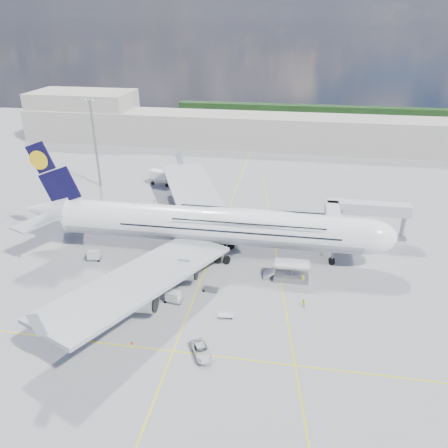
% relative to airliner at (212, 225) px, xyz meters
% --- Properties ---
extents(ground, '(300.00, 300.00, 0.00)m').
position_rel_airliner_xyz_m(ground, '(-0.26, -10.00, -6.87)').
color(ground, gray).
rests_on(ground, ground).
extents(taxi_line_main, '(0.25, 220.00, 0.01)m').
position_rel_airliner_xyz_m(taxi_line_main, '(-0.26, -10.00, -6.86)').
color(taxi_line_main, yellow).
rests_on(taxi_line_main, ground).
extents(taxi_line_cross, '(120.00, 0.25, 0.01)m').
position_rel_airliner_xyz_m(taxi_line_cross, '(-0.26, -30.00, -6.86)').
color(taxi_line_cross, yellow).
rests_on(taxi_line_cross, ground).
extents(taxi_line_diag, '(14.16, 99.06, 0.01)m').
position_rel_airliner_xyz_m(taxi_line_diag, '(13.74, -0.00, -6.86)').
color(taxi_line_diag, yellow).
rests_on(taxi_line_diag, ground).
extents(airliner, '(77.26, 79.15, 23.71)m').
position_rel_airliner_xyz_m(airliner, '(0.00, 0.00, 0.00)').
color(airliner, white).
rests_on(airliner, ground).
extents(jet_bridge, '(18.80, 12.10, 8.50)m').
position_rel_airliner_xyz_m(jet_bridge, '(29.55, 10.94, -0.02)').
color(jet_bridge, '#B7B7BC').
rests_on(jet_bridge, ground).
extents(cargo_loader, '(8.53, 3.20, 3.67)m').
position_rel_airliner_xyz_m(cargo_loader, '(16.56, -7.11, -5.62)').
color(cargo_loader, silver).
rests_on(cargo_loader, ground).
extents(light_mast, '(3.00, 0.70, 25.50)m').
position_rel_airliner_xyz_m(light_mast, '(-40.26, 35.00, 6.34)').
color(light_mast, gray).
rests_on(light_mast, ground).
extents(terminal, '(180.00, 16.00, 12.00)m').
position_rel_airliner_xyz_m(terminal, '(-0.26, 85.00, -0.87)').
color(terminal, '#B2AD9E').
rests_on(terminal, ground).
extents(hangar, '(40.00, 22.00, 18.00)m').
position_rel_airliner_xyz_m(hangar, '(-70.26, 90.00, 2.13)').
color(hangar, '#B2AD9E').
rests_on(hangar, ground).
extents(tree_line, '(160.00, 6.00, 8.00)m').
position_rel_airliner_xyz_m(tree_line, '(39.74, 130.00, -2.87)').
color(tree_line, '#193814').
rests_on(tree_line, ground).
extents(dolly_row_a, '(2.86, 1.89, 1.67)m').
position_rel_airliner_xyz_m(dolly_row_a, '(-14.87, -22.27, -5.97)').
color(dolly_row_a, gray).
rests_on(dolly_row_a, ground).
extents(dolly_row_b, '(3.81, 2.88, 0.50)m').
position_rel_airliner_xyz_m(dolly_row_b, '(-17.39, -11.97, -6.48)').
color(dolly_row_b, gray).
rests_on(dolly_row_b, ground).
extents(dolly_row_c, '(3.52, 2.28, 2.07)m').
position_rel_airliner_xyz_m(dolly_row_c, '(-3.54, -17.81, -5.75)').
color(dolly_row_c, gray).
rests_on(dolly_row_c, ground).
extents(dolly_back, '(3.34, 2.09, 1.99)m').
position_rel_airliner_xyz_m(dolly_back, '(-23.62, -6.24, -5.80)').
color(dolly_back, gray).
rests_on(dolly_back, ground).
extents(dolly_nose_far, '(2.71, 1.57, 0.38)m').
position_rel_airliner_xyz_m(dolly_nose_far, '(6.18, -20.45, -6.57)').
color(dolly_nose_far, gray).
rests_on(dolly_nose_far, ground).
extents(dolly_nose_near, '(3.09, 2.11, 0.41)m').
position_rel_airliner_xyz_m(dolly_nose_near, '(2.23, -13.40, -6.55)').
color(dolly_nose_near, gray).
rests_on(dolly_nose_near, ground).
extents(baggage_tug, '(3.42, 2.33, 1.96)m').
position_rel_airliner_xyz_m(baggage_tug, '(-11.14, -15.93, -6.00)').
color(baggage_tug, white).
rests_on(baggage_tug, ground).
extents(catering_truck_inner, '(6.94, 3.84, 3.91)m').
position_rel_airliner_xyz_m(catering_truck_inner, '(-9.52, 13.68, -5.02)').
color(catering_truck_inner, gray).
rests_on(catering_truck_inner, ground).
extents(catering_truck_outer, '(7.65, 4.03, 4.34)m').
position_rel_airliner_xyz_m(catering_truck_outer, '(-22.53, 38.82, -4.85)').
color(catering_truck_outer, gray).
rests_on(catering_truck_outer, ground).
extents(service_van, '(4.60, 5.83, 1.47)m').
position_rel_airliner_xyz_m(service_van, '(4.09, -29.97, -6.13)').
color(service_van, silver).
rests_on(service_van, ground).
extents(crew_nose, '(0.66, 0.50, 1.65)m').
position_rel_airliner_xyz_m(crew_nose, '(22.65, 4.03, -6.04)').
color(crew_nose, '#D5E818').
rests_on(crew_nose, ground).
extents(crew_loader, '(1.03, 0.99, 1.68)m').
position_rel_airliner_xyz_m(crew_loader, '(19.11, -15.68, -6.03)').
color(crew_loader, '#C7F219').
rests_on(crew_loader, ground).
extents(crew_wing, '(0.69, 1.06, 1.68)m').
position_rel_airliner_xyz_m(crew_wing, '(-4.71, -8.68, -6.03)').
color(crew_wing, '#D4F119').
rests_on(crew_wing, ground).
extents(crew_van, '(1.00, 0.99, 1.74)m').
position_rel_airliner_xyz_m(crew_van, '(18.91, -8.33, -6.00)').
color(crew_van, '#E3FA1A').
rests_on(crew_van, ground).
extents(crew_tug, '(1.14, 0.88, 1.56)m').
position_rel_airliner_xyz_m(crew_tug, '(-9.82, -14.75, -6.09)').
color(crew_tug, '#C1FD1A').
rests_on(crew_tug, ground).
extents(cone_nose, '(0.40, 0.40, 0.51)m').
position_rel_airliner_xyz_m(cone_nose, '(36.04, 7.65, -6.62)').
color(cone_nose, '#EB4E0C').
rests_on(cone_nose, ground).
extents(cone_wing_left_inner, '(0.49, 0.49, 0.62)m').
position_rel_airliner_xyz_m(cone_wing_left_inner, '(-14.63, 16.20, -6.57)').
color(cone_wing_left_inner, '#EB4E0C').
rests_on(cone_wing_left_inner, ground).
extents(cone_wing_left_outer, '(0.41, 0.41, 0.52)m').
position_rel_airliner_xyz_m(cone_wing_left_outer, '(-20.82, 25.71, -6.62)').
color(cone_wing_left_outer, '#EB4E0C').
rests_on(cone_wing_left_outer, ground).
extents(cone_wing_right_inner, '(0.41, 0.41, 0.52)m').
position_rel_airliner_xyz_m(cone_wing_right_inner, '(-9.54, -9.95, -6.62)').
color(cone_wing_right_inner, '#EB4E0C').
rests_on(cone_wing_right_inner, ground).
extents(cone_wing_right_outer, '(0.50, 0.50, 0.63)m').
position_rel_airliner_xyz_m(cone_wing_right_outer, '(-7.00, -29.41, -6.56)').
color(cone_wing_right_outer, '#EB4E0C').
rests_on(cone_wing_right_outer, ground).
extents(cone_tail, '(0.37, 0.37, 0.48)m').
position_rel_airliner_xyz_m(cone_tail, '(-39.60, -7.66, -6.64)').
color(cone_tail, '#EB4E0C').
rests_on(cone_tail, ground).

